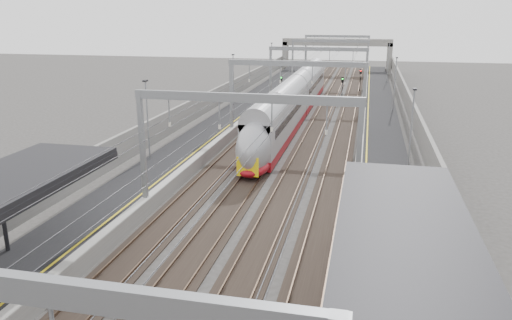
% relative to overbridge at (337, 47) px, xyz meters
% --- Properties ---
extents(platform_left, '(4.00, 120.00, 1.00)m').
position_rel_overbridge_xyz_m(platform_left, '(-8.00, -55.00, -4.81)').
color(platform_left, black).
rests_on(platform_left, ground).
extents(platform_right, '(4.00, 120.00, 1.00)m').
position_rel_overbridge_xyz_m(platform_right, '(8.00, -55.00, -4.81)').
color(platform_right, black).
rests_on(platform_right, ground).
extents(tracks, '(11.40, 140.00, 0.20)m').
position_rel_overbridge_xyz_m(tracks, '(0.00, -55.00, -5.26)').
color(tracks, black).
rests_on(tracks, ground).
extents(overhead_line, '(13.00, 140.00, 6.60)m').
position_rel_overbridge_xyz_m(overhead_line, '(0.00, -48.38, 0.83)').
color(overhead_line, gray).
rests_on(overhead_line, platform_left).
extents(overbridge, '(22.00, 2.20, 6.90)m').
position_rel_overbridge_xyz_m(overbridge, '(0.00, 0.00, 0.00)').
color(overbridge, slate).
rests_on(overbridge, ground).
extents(wall_left, '(0.30, 120.00, 3.20)m').
position_rel_overbridge_xyz_m(wall_left, '(-11.20, -55.00, -3.71)').
color(wall_left, slate).
rests_on(wall_left, ground).
extents(wall_right, '(0.30, 120.00, 3.20)m').
position_rel_overbridge_xyz_m(wall_right, '(11.20, -55.00, -3.71)').
color(wall_right, slate).
rests_on(wall_right, ground).
extents(train, '(2.56, 46.59, 4.05)m').
position_rel_overbridge_xyz_m(train, '(-1.50, -49.63, -3.32)').
color(train, maroon).
rests_on(train, ground).
extents(signal_green, '(0.32, 0.32, 3.48)m').
position_rel_overbridge_xyz_m(signal_green, '(-5.20, -35.86, -2.89)').
color(signal_green, black).
rests_on(signal_green, ground).
extents(signal_red_near, '(0.32, 0.32, 3.48)m').
position_rel_overbridge_xyz_m(signal_red_near, '(3.20, -35.27, -2.89)').
color(signal_red_near, black).
rests_on(signal_red_near, ground).
extents(signal_red_far, '(0.32, 0.32, 3.48)m').
position_rel_overbridge_xyz_m(signal_red_far, '(5.40, -24.54, -2.89)').
color(signal_red_far, black).
rests_on(signal_red_far, ground).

